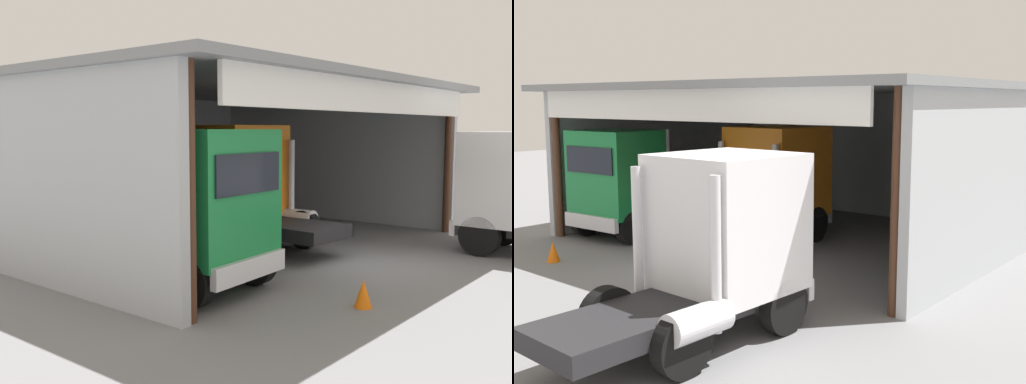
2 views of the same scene
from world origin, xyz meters
The scene contains 8 objects.
ground_plane centered at (0.00, 0.00, 0.00)m, with size 80.00×80.00×0.00m, color slate.
workshop_shed centered at (0.00, 5.91, 3.44)m, with size 13.30×10.99×4.91m.
truck_green_center_bay centered at (-4.52, 1.56, 1.80)m, with size 2.85×4.99×3.50m.
truck_orange_left_bay centered at (-0.26, 4.02, 1.91)m, with size 2.64×5.09×3.62m.
truck_white_center_right_bay centered at (3.94, -2.88, 1.79)m, with size 2.52×5.33×3.43m.
oil_drum centered at (3.33, 9.08, 0.47)m, with size 0.58×0.58×0.95m, color #197233.
tool_cart centered at (2.19, 8.97, 0.50)m, with size 0.90×0.60×1.00m, color black.
traffic_cone centered at (-3.33, -1.85, 0.28)m, with size 0.36×0.36×0.56m, color orange.
Camera 2 is at (12.01, -11.16, 4.41)m, focal length 43.98 mm.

